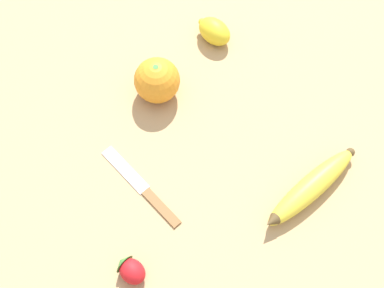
# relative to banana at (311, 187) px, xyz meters

# --- Properties ---
(ground_plane) EXTENTS (3.00, 3.00, 0.00)m
(ground_plane) POSITION_rel_banana_xyz_m (0.14, 0.08, -0.02)
(ground_plane) COLOR tan
(banana) EXTENTS (0.09, 0.22, 0.04)m
(banana) POSITION_rel_banana_xyz_m (0.00, 0.00, 0.00)
(banana) COLOR yellow
(banana) RESTS_ON ground_plane
(orange) EXTENTS (0.09, 0.09, 0.09)m
(orange) POSITION_rel_banana_xyz_m (0.30, 0.15, 0.02)
(orange) COLOR orange
(orange) RESTS_ON ground_plane
(strawberry) EXTENTS (0.06, 0.05, 0.04)m
(strawberry) POSITION_rel_banana_xyz_m (0.01, 0.33, -0.00)
(strawberry) COLOR red
(strawberry) RESTS_ON ground_plane
(lemon) EXTENTS (0.08, 0.07, 0.05)m
(lemon) POSITION_rel_banana_xyz_m (0.37, -0.01, 0.00)
(lemon) COLOR yellow
(lemon) RESTS_ON ground_plane
(paring_knife) EXTENTS (0.19, 0.07, 0.01)m
(paring_knife) POSITION_rel_banana_xyz_m (0.13, 0.26, -0.02)
(paring_knife) COLOR silver
(paring_knife) RESTS_ON ground_plane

